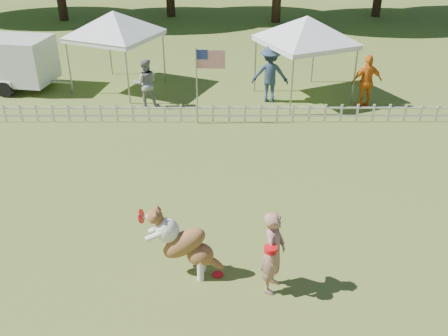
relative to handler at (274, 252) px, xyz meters
name	(u,v)px	position (x,y,z in m)	size (l,w,h in m)	color
ground	(220,268)	(-0.95, 0.53, -0.81)	(120.00, 120.00, 0.00)	#425C1D
picket_fence	(221,113)	(-0.95, 7.53, -0.51)	(22.00, 0.08, 0.60)	white
handler	(274,252)	(0.00, 0.00, 0.00)	(0.59, 0.39, 1.62)	#A06D60
dog	(185,243)	(-1.58, 0.38, -0.10)	(1.37, 0.46, 1.42)	brown
frisbee_on_turf	(218,274)	(-0.98, 0.34, -0.80)	(0.21, 0.21, 0.02)	red
canopy_tent_left	(117,51)	(-4.69, 10.71, 0.55)	(2.63, 2.63, 2.72)	white
canopy_tent_right	(304,59)	(1.88, 9.75, 0.57)	(2.66, 2.66, 2.75)	white
cargo_trailer	(3,63)	(-8.83, 10.70, 0.15)	(4.35, 1.92, 1.92)	white
flag_pole	(197,87)	(-1.68, 7.43, 0.38)	(0.91, 0.10, 2.38)	gray
spectator_a	(146,83)	(-3.45, 8.85, 0.01)	(0.80, 0.62, 1.64)	gray
spectator_b	(270,74)	(0.70, 9.37, 0.15)	(1.24, 0.71, 1.92)	navy
spectator_c	(367,82)	(3.83, 8.79, 0.08)	(1.04, 0.43, 1.78)	orange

